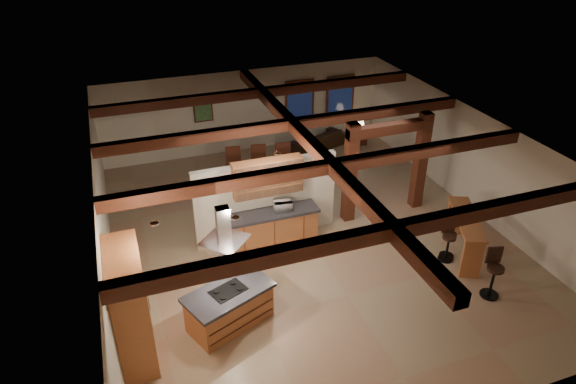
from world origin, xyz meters
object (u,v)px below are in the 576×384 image
Objects in this scene: dining_table at (261,182)px; bar_counter at (465,230)px; kitchen_island at (229,307)px; sofa at (318,140)px.

dining_table is 6.19m from bar_counter.
kitchen_island is at bearing -112.59° from dining_table.
bar_counter reaches higher than sofa.
kitchen_island is 5.77m from dining_table.
bar_counter is at bearing 4.04° from kitchen_island.
dining_table is 0.87× the size of bar_counter.
bar_counter is (6.15, 0.43, 0.28)m from kitchen_island.
kitchen_island is 0.96× the size of sofa.
kitchen_island is at bearing 34.00° from sofa.
dining_table is at bearing 17.31° from sofa.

